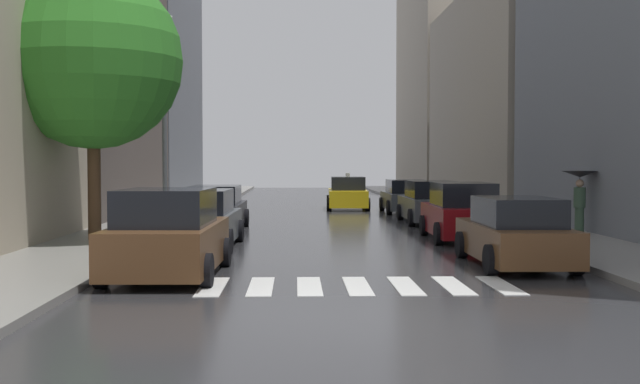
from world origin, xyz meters
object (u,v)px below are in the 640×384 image
(parked_car_right_second, at_px, (462,213))
(street_tree_left, at_px, (93,60))
(parked_car_left_nearest, at_px, (168,236))
(pedestrian_foreground, at_px, (580,186))
(parked_car_right_nearest, at_px, (515,234))
(parked_car_left_third, at_px, (216,209))
(taxi_midroad, at_px, (348,194))
(parked_car_left_second, at_px, (198,220))
(parked_car_right_fourth, at_px, (406,197))
(lamp_post_left, at_px, (164,105))
(parked_car_right_third, at_px, (430,203))

(parked_car_right_second, distance_m, street_tree_left, 11.51)
(parked_car_left_nearest, height_order, pedestrian_foreground, pedestrian_foreground)
(parked_car_left_nearest, xyz_separation_m, parked_car_right_nearest, (7.49, 1.33, -0.10))
(parked_car_left_third, distance_m, taxi_midroad, 12.84)
(parked_car_left_second, distance_m, parked_car_right_fourth, 16.40)
(taxi_midroad, distance_m, lamp_post_left, 14.27)
(parked_car_right_second, bearing_deg, parked_car_right_third, -0.39)
(parked_car_right_second, height_order, street_tree_left, street_tree_left)
(parked_car_left_nearest, bearing_deg, parked_car_left_third, 2.33)
(parked_car_left_third, height_order, street_tree_left, street_tree_left)
(parked_car_left_second, bearing_deg, street_tree_left, 77.67)
(parked_car_right_nearest, relative_size, taxi_midroad, 0.97)
(parked_car_left_second, xyz_separation_m, parked_car_right_nearest, (7.54, -3.93, -0.02))
(parked_car_right_nearest, bearing_deg, parked_car_left_third, 40.32)
(parked_car_left_nearest, distance_m, parked_car_right_second, 10.37)
(parked_car_left_second, height_order, parked_car_right_third, parked_car_right_third)
(parked_car_left_third, distance_m, parked_car_right_third, 8.40)
(parked_car_left_nearest, relative_size, parked_car_right_fourth, 0.98)
(parked_car_left_nearest, height_order, parked_car_left_second, parked_car_left_nearest)
(parked_car_left_nearest, relative_size, street_tree_left, 0.59)
(street_tree_left, bearing_deg, parked_car_left_third, 57.36)
(parked_car_left_second, xyz_separation_m, pedestrian_foreground, (11.37, 2.35, 0.85))
(parked_car_left_second, distance_m, taxi_midroad, 17.75)
(street_tree_left, bearing_deg, lamp_post_left, 73.95)
(parked_car_right_second, distance_m, pedestrian_foreground, 3.88)
(parked_car_right_nearest, distance_m, street_tree_left, 12.34)
(street_tree_left, bearing_deg, parked_car_right_fourth, 51.88)
(parked_car_left_nearest, relative_size, parked_car_left_second, 0.97)
(parked_car_left_second, bearing_deg, parked_car_right_fourth, -27.00)
(parked_car_right_nearest, relative_size, pedestrian_foreground, 2.31)
(pedestrian_foreground, bearing_deg, parked_car_left_nearest, 87.16)
(pedestrian_foreground, height_order, lamp_post_left, lamp_post_left)
(parked_car_left_third, height_order, taxi_midroad, taxi_midroad)
(parked_car_right_fourth, bearing_deg, street_tree_left, 142.11)
(parked_car_right_second, xyz_separation_m, lamp_post_left, (-9.36, 3.18, 3.45))
(parked_car_right_second, xyz_separation_m, street_tree_left, (-10.60, -1.11, 4.36))
(street_tree_left, bearing_deg, parked_car_left_nearest, -63.06)
(parked_car_right_fourth, bearing_deg, parked_car_left_third, 139.66)
(parked_car_right_nearest, bearing_deg, parked_car_right_third, -0.46)
(parked_car_right_second, distance_m, parked_car_right_third, 6.39)
(parked_car_left_nearest, xyz_separation_m, pedestrian_foreground, (11.31, 7.62, 0.77))
(parked_car_right_fourth, bearing_deg, lamp_post_left, 134.92)
(parked_car_right_fourth, xyz_separation_m, taxi_midroad, (-2.55, 2.52, 0.04))
(parked_car_right_fourth, bearing_deg, parked_car_left_second, 151.93)
(parked_car_left_nearest, distance_m, parked_car_left_third, 10.53)
(parked_car_right_third, distance_m, lamp_post_left, 10.65)
(parked_car_right_nearest, distance_m, lamp_post_left, 13.37)
(parked_car_right_third, xyz_separation_m, pedestrian_foreground, (3.59, -5.87, 0.83))
(parked_car_right_nearest, xyz_separation_m, parked_car_right_fourth, (0.23, 18.37, -0.00))
(lamp_post_left, bearing_deg, taxi_midroad, 59.70)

